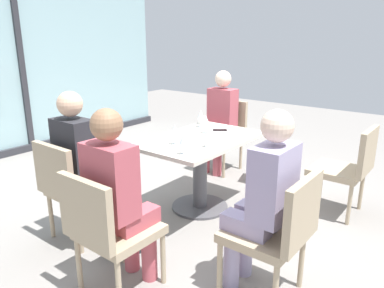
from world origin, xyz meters
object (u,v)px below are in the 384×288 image
at_px(wine_glass_4, 183,139).
at_px(coffee_cup, 202,120).
at_px(wine_glass_3, 175,130).
at_px(handbag_0, 256,169).
at_px(person_far_right, 220,117).
at_px(wine_glass_0, 206,120).
at_px(handbag_1, 129,235).
at_px(wine_glass_1, 201,115).
at_px(person_far_left, 81,158).
at_px(chair_side_end, 107,227).
at_px(chair_far_left, 72,185).
at_px(wine_glass_2, 208,132).
at_px(cell_phone_on_table, 220,130).
at_px(person_side_end, 119,192).
at_px(chair_far_right, 224,131).
at_px(dining_table_main, 200,158).
at_px(chair_front_left, 278,229).
at_px(chair_front_right, 348,165).
at_px(person_front_left, 264,195).

distance_m(wine_glass_4, coffee_cup, 1.09).
distance_m(wine_glass_3, handbag_0, 1.50).
distance_m(person_far_right, wine_glass_0, 0.95).
xyz_separation_m(handbag_0, handbag_1, (-1.97, 0.06, 0.00)).
bearing_deg(wine_glass_1, coffee_cup, 31.57).
bearing_deg(wine_glass_1, handbag_0, -27.85).
distance_m(person_far_left, wine_glass_4, 0.86).
bearing_deg(handbag_1, chair_side_end, -125.19).
bearing_deg(wine_glass_0, person_far_right, 25.34).
bearing_deg(wine_glass_3, chair_far_left, 153.01).
xyz_separation_m(wine_glass_2, wine_glass_4, (-0.29, 0.04, 0.00)).
height_order(chair_far_left, person_far_right, person_far_right).
bearing_deg(handbag_0, wine_glass_3, 157.20).
bearing_deg(coffee_cup, handbag_1, -166.31).
bearing_deg(cell_phone_on_table, person_far_right, -3.12).
xyz_separation_m(person_side_end, wine_glass_2, (1.10, 0.08, 0.16)).
xyz_separation_m(chair_far_right, wine_glass_1, (-0.78, -0.21, 0.37)).
distance_m(dining_table_main, wine_glass_1, 0.55).
height_order(chair_far_right, wine_glass_3, wine_glass_3).
bearing_deg(chair_front_left, dining_table_main, 57.31).
height_order(handbag_0, handbag_1, same).
bearing_deg(wine_glass_2, wine_glass_0, 38.29).
relative_size(chair_side_end, chair_front_right, 1.00).
xyz_separation_m(person_far_left, wine_glass_4, (0.53, -0.66, 0.16)).
bearing_deg(cell_phone_on_table, wine_glass_1, 52.98).
bearing_deg(chair_far_right, handbag_1, -166.98).
distance_m(wine_glass_0, wine_glass_1, 0.26).
bearing_deg(chair_far_left, handbag_1, -72.67).
xyz_separation_m(wine_glass_3, wine_glass_4, (-0.17, -0.24, 0.00)).
height_order(wine_glass_1, cell_phone_on_table, wine_glass_1).
relative_size(chair_far_right, cell_phone_on_table, 6.04).
distance_m(wine_glass_0, wine_glass_4, 0.71).
height_order(chair_front_left, person_front_left, person_front_left).
relative_size(dining_table_main, chair_front_right, 1.41).
bearing_deg(chair_far_right, handbag_0, -103.79).
distance_m(chair_side_end, wine_glass_0, 1.66).
height_order(wine_glass_0, cell_phone_on_table, wine_glass_0).
xyz_separation_m(person_side_end, handbag_0, (2.29, 0.22, -0.56)).
height_order(chair_front_right, wine_glass_1, wine_glass_1).
bearing_deg(wine_glass_0, coffee_cup, 42.32).
bearing_deg(dining_table_main, coffee_cup, 35.08).
xyz_separation_m(wine_glass_4, coffee_cup, (0.95, 0.52, -0.09)).
relative_size(chair_far_left, handbag_0, 2.90).
bearing_deg(handbag_1, dining_table_main, 22.76).
bearing_deg(wine_glass_4, chair_far_left, 134.15).
bearing_deg(chair_front_left, cell_phone_on_table, 47.01).
distance_m(cell_phone_on_table, handbag_0, 0.88).
distance_m(wine_glass_4, cell_phone_on_table, 0.88).
bearing_deg(chair_front_left, chair_far_left, 102.85).
height_order(person_far_right, wine_glass_1, person_far_right).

